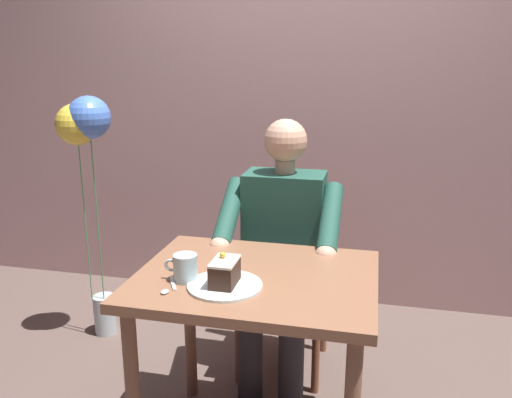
# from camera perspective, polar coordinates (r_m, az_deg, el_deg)

# --- Properties ---
(cafe_rear_panel) EXTENTS (6.40, 0.12, 3.00)m
(cafe_rear_panel) POSITION_cam_1_polar(r_m,az_deg,el_deg) (3.13, 6.28, 15.49)
(cafe_rear_panel) COLOR #C09595
(cafe_rear_panel) RESTS_ON ground
(dining_table) EXTENTS (0.85, 0.67, 0.74)m
(dining_table) POSITION_cam_1_polar(r_m,az_deg,el_deg) (1.89, 0.00, -11.44)
(dining_table) COLOR brown
(dining_table) RESTS_ON ground
(chair) EXTENTS (0.42, 0.42, 0.88)m
(chair) POSITION_cam_1_polar(r_m,az_deg,el_deg) (2.55, 3.45, -7.74)
(chair) COLOR brown
(chair) RESTS_ON ground
(seated_person) EXTENTS (0.53, 0.58, 1.23)m
(seated_person) POSITION_cam_1_polar(r_m,az_deg,el_deg) (2.34, 2.79, -5.98)
(seated_person) COLOR #224F42
(seated_person) RESTS_ON ground
(dessert_plate) EXTENTS (0.25, 0.25, 0.01)m
(dessert_plate) POSITION_cam_1_polar(r_m,az_deg,el_deg) (1.75, -3.46, -9.52)
(dessert_plate) COLOR white
(dessert_plate) RESTS_ON dining_table
(cake_slice) EXTENTS (0.08, 0.13, 0.11)m
(cake_slice) POSITION_cam_1_polar(r_m,az_deg,el_deg) (1.73, -3.49, -8.06)
(cake_slice) COLOR #3A241B
(cake_slice) RESTS_ON dessert_plate
(coffee_cup) EXTENTS (0.12, 0.08, 0.10)m
(coffee_cup) POSITION_cam_1_polar(r_m,az_deg,el_deg) (1.79, -7.86, -7.49)
(coffee_cup) COLOR #ACC9CE
(coffee_cup) RESTS_ON dining_table
(dessert_spoon) EXTENTS (0.06, 0.14, 0.01)m
(dessert_spoon) POSITION_cam_1_polar(r_m,az_deg,el_deg) (1.76, -9.65, -9.66)
(dessert_spoon) COLOR silver
(dessert_spoon) RESTS_ON dining_table
(balloon_display) EXTENTS (0.27, 0.23, 1.31)m
(balloon_display) POSITION_cam_1_polar(r_m,az_deg,el_deg) (2.74, -18.24, 5.01)
(balloon_display) COLOR #B2C1C6
(balloon_display) RESTS_ON ground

